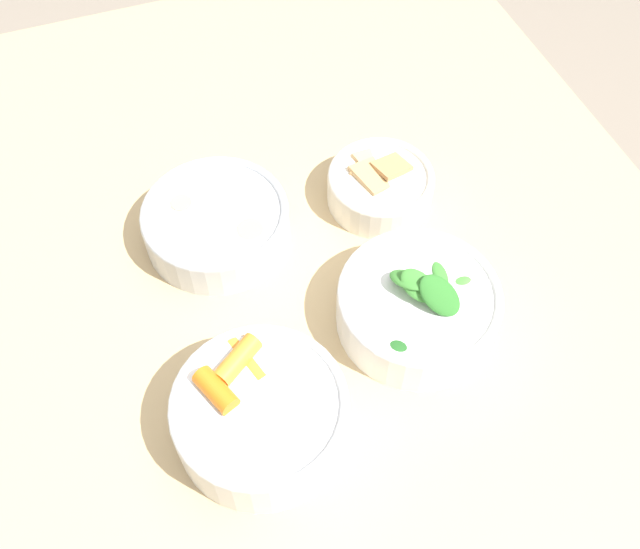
% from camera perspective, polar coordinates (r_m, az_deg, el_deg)
% --- Properties ---
extents(ground_plane, '(10.00, 10.00, 0.00)m').
position_cam_1_polar(ground_plane, '(1.56, -1.18, -15.57)').
color(ground_plane, gray).
extents(dining_table, '(1.11, 0.94, 0.78)m').
position_cam_1_polar(dining_table, '(0.96, -1.85, -2.57)').
color(dining_table, tan).
rests_on(dining_table, ground_plane).
extents(bowl_carrots, '(0.17, 0.17, 0.08)m').
position_cam_1_polar(bowl_carrots, '(0.72, -4.84, -11.01)').
color(bowl_carrots, silver).
rests_on(bowl_carrots, dining_table).
extents(bowl_greens, '(0.18, 0.18, 0.09)m').
position_cam_1_polar(bowl_greens, '(0.79, 7.90, -2.43)').
color(bowl_greens, white).
rests_on(bowl_greens, dining_table).
extents(bowl_beans_hotdog, '(0.18, 0.18, 0.05)m').
position_cam_1_polar(bowl_beans_hotdog, '(0.87, -8.23, 4.04)').
color(bowl_beans_hotdog, silver).
rests_on(bowl_beans_hotdog, dining_table).
extents(bowl_cookies, '(0.13, 0.13, 0.05)m').
position_cam_1_polar(bowl_cookies, '(0.90, 4.86, 7.14)').
color(bowl_cookies, silver).
rests_on(bowl_cookies, dining_table).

